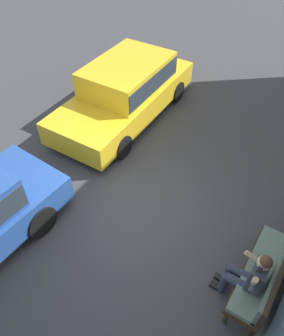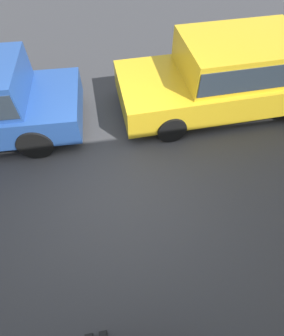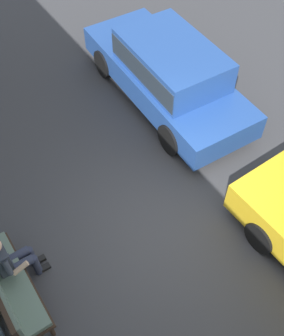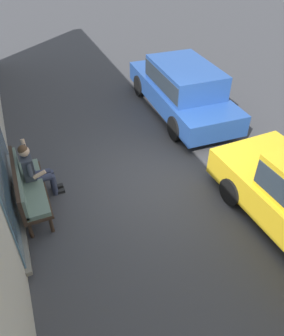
{
  "view_description": "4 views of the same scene",
  "coord_description": "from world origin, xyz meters",
  "views": [
    {
      "loc": [
        3.44,
        2.6,
        5.5
      ],
      "look_at": [
        -0.29,
        0.15,
        1.04
      ],
      "focal_mm": 35.0,
      "sensor_mm": 36.0,
      "label": 1
    },
    {
      "loc": [
        -0.03,
        2.6,
        4.02
      ],
      "look_at": [
        -0.39,
        0.49,
        1.19
      ],
      "focal_mm": 28.0,
      "sensor_mm": 36.0,
      "label": 2
    },
    {
      "loc": [
        -3.09,
        2.6,
        6.66
      ],
      "look_at": [
        0.65,
        0.11,
        1.0
      ],
      "focal_mm": 45.0,
      "sensor_mm": 36.0,
      "label": 3
    },
    {
      "loc": [
        -5.24,
        2.6,
        4.96
      ],
      "look_at": [
        -0.44,
        0.64,
        0.84
      ],
      "focal_mm": 35.0,
      "sensor_mm": 36.0,
      "label": 4
    }
  ],
  "objects": [
    {
      "name": "ground_plane",
      "position": [
        0.0,
        0.0,
        0.0
      ],
      "size": [
        60.0,
        60.0,
        0.0
      ],
      "primitive_type": "plane",
      "color": "#38383A"
    },
    {
      "name": "parked_car_near",
      "position": [
        -2.76,
        -1.98,
        0.82
      ],
      "size": [
        4.71,
        2.06,
        1.53
      ],
      "color": "gold",
      "rests_on": "ground_plane"
    }
  ]
}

